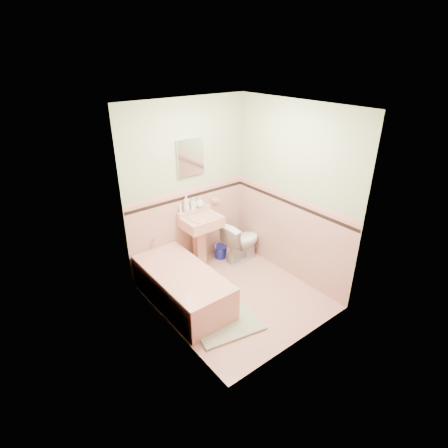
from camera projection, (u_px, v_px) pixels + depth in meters
floor at (235, 295)px, 4.89m from camera, size 2.20×2.20×0.00m
ceiling at (238, 106)px, 3.79m from camera, size 2.20×2.20×0.00m
wall_back at (188, 188)px, 5.12m from camera, size 2.50×0.00×2.50m
wall_front at (307, 248)px, 3.56m from camera, size 2.50×0.00×2.50m
wall_left at (165, 237)px, 3.79m from camera, size 0.00×2.50×2.50m
wall_right at (292, 194)px, 4.89m from camera, size 0.00×2.50×2.50m
wainscot_back at (190, 228)px, 5.40m from camera, size 2.00×0.00×2.00m
wainscot_front at (300, 300)px, 3.86m from camera, size 2.00×0.00×2.00m
wainscot_left at (170, 286)px, 4.08m from camera, size 0.00×2.20×2.20m
wainscot_right at (288, 236)px, 5.17m from camera, size 0.00×2.20×2.20m
accent_back at (189, 197)px, 5.16m from camera, size 2.00×0.00×2.00m
accent_front at (304, 259)px, 3.63m from camera, size 2.00×0.00×2.00m
accent_left at (167, 247)px, 3.85m from camera, size 0.00×2.20×2.20m
accent_right at (291, 203)px, 4.94m from camera, size 0.00×2.20×2.20m
cap_back at (188, 190)px, 5.12m from camera, size 2.00×0.00×2.00m
cap_front at (305, 250)px, 3.59m from camera, size 2.00×0.00×2.00m
cap_left at (166, 239)px, 3.81m from camera, size 0.00×2.20×2.20m
cap_right at (291, 197)px, 4.90m from camera, size 0.00×2.20×2.20m
bathtub at (183, 288)px, 4.68m from camera, size 0.70×1.50×0.45m
tub_faucet at (154, 240)px, 5.01m from camera, size 0.04×0.12×0.04m
sink at (202, 243)px, 5.34m from camera, size 0.55×0.48×0.87m
sink_faucet at (195, 208)px, 5.21m from camera, size 0.02×0.02×0.10m
medicine_cabinet at (190, 157)px, 4.92m from camera, size 0.42×0.04×0.52m
soap_dish at (216, 200)px, 5.48m from camera, size 0.12×0.07×0.04m
soap_bottle_left at (186, 203)px, 5.12m from camera, size 0.12×0.12×0.25m
soap_bottle_mid at (193, 204)px, 5.20m from camera, size 0.10×0.10×0.18m
soap_bottle_right at (199, 202)px, 5.27m from camera, size 0.13×0.13×0.16m
tube at (181, 209)px, 5.10m from camera, size 0.04×0.04×0.12m
toilet at (242, 241)px, 5.61m from camera, size 0.65×0.39×0.64m
bucket at (220, 252)px, 5.74m from camera, size 0.28×0.28×0.21m
bath_mat at (228, 325)px, 4.35m from camera, size 0.90×0.69×0.03m
shoe at (218, 319)px, 4.37m from camera, size 0.15×0.11×0.05m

